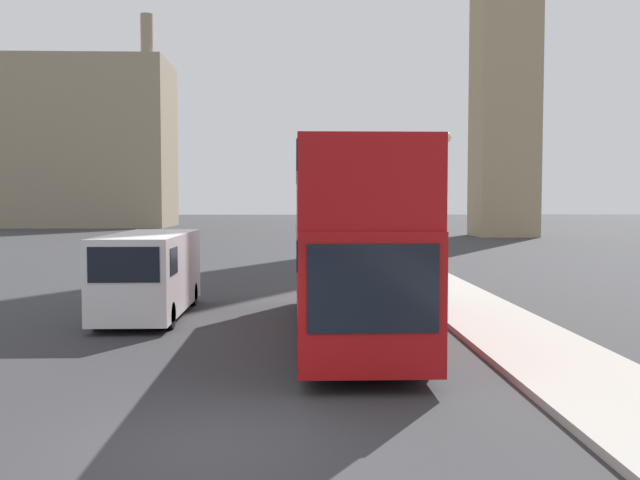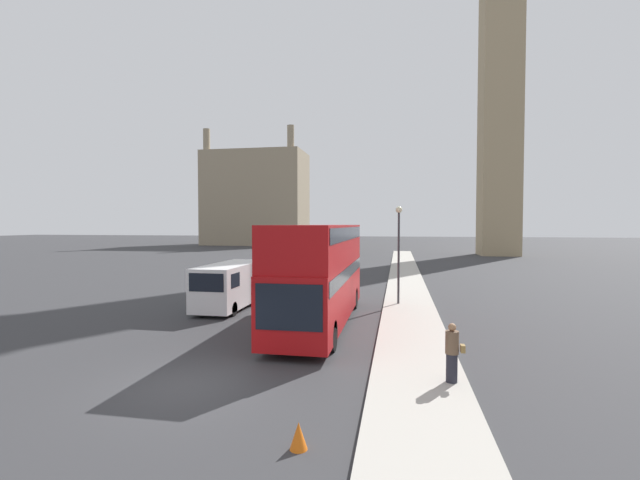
# 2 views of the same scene
# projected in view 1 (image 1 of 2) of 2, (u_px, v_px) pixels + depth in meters

# --- Properties ---
(ground_plane) EXTENTS (300.00, 300.00, 0.00)m
(ground_plane) POSITION_uv_depth(u_px,v_px,m) (218.00, 444.00, 9.72)
(ground_plane) COLOR #333335
(building_block_distant) EXTENTS (21.70, 11.97, 24.82)m
(building_block_distant) POSITION_uv_depth(u_px,v_px,m) (82.00, 144.00, 87.94)
(building_block_distant) COLOR gray
(building_block_distant) RESTS_ON ground_plane
(red_double_decker_bus) EXTENTS (2.56, 11.24, 4.47)m
(red_double_decker_bus) POSITION_uv_depth(u_px,v_px,m) (348.00, 234.00, 17.42)
(red_double_decker_bus) COLOR #A80F11
(red_double_decker_bus) RESTS_ON ground_plane
(white_van) EXTENTS (2.08, 6.16, 2.37)m
(white_van) POSITION_uv_depth(u_px,v_px,m) (149.00, 272.00, 20.23)
(white_van) COLOR white
(white_van) RESTS_ON ground_plane
(street_lamp) EXTENTS (0.36, 0.36, 5.33)m
(street_lamp) POSITION_uv_depth(u_px,v_px,m) (445.00, 189.00, 22.49)
(street_lamp) COLOR #38383D
(street_lamp) RESTS_ON sidewalk_strip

